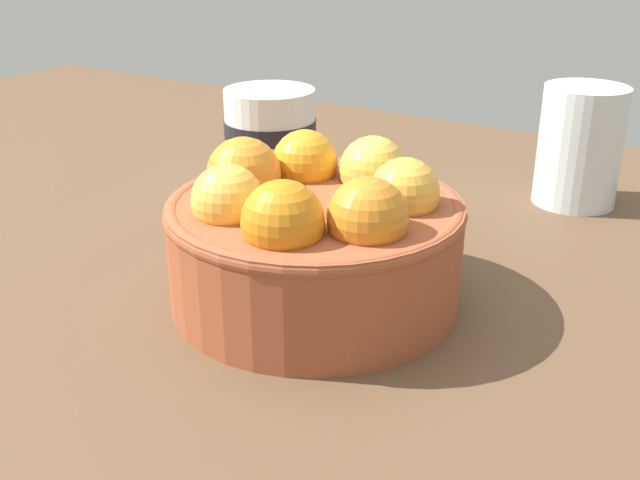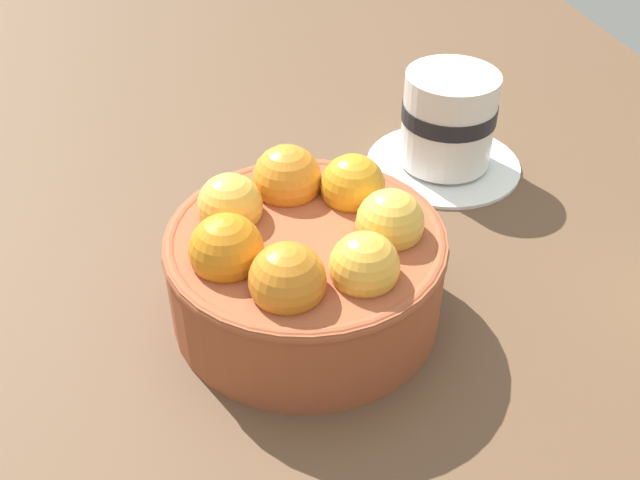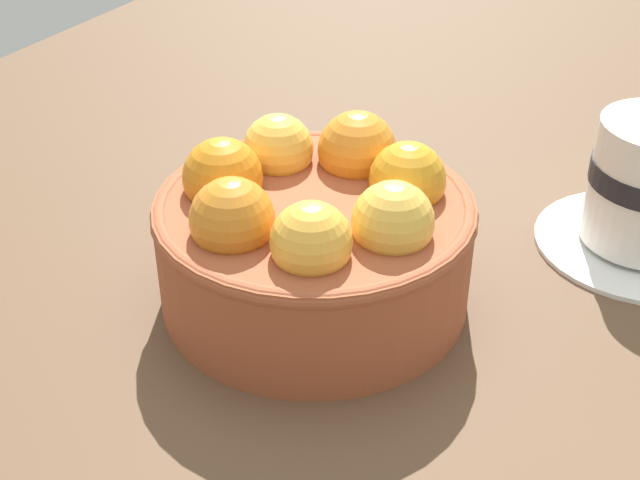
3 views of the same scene
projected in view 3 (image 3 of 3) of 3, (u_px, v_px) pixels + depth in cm
name	position (u px, v px, depth cm)	size (l,w,h in cm)	color
ground_plane	(315.00, 320.00, 49.30)	(142.07, 86.12, 3.37)	brown
terracotta_bowl	(314.00, 234.00, 46.13)	(17.16, 17.16, 9.20)	#9E4C2D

